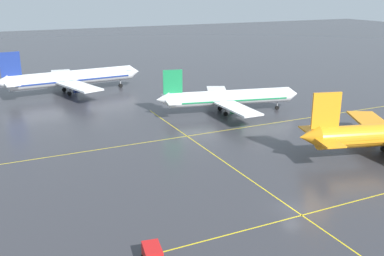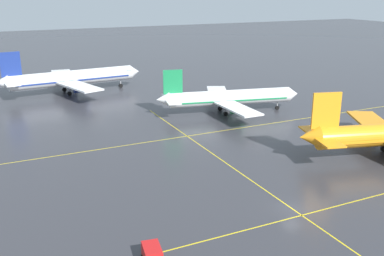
% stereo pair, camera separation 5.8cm
% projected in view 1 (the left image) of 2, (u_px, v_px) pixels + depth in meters
% --- Properties ---
extents(ground_plane, '(600.00, 600.00, 0.00)m').
position_uv_depth(ground_plane, '(292.00, 209.00, 60.43)').
color(ground_plane, '#333338').
extents(airliner_second_row, '(35.47, 30.13, 11.10)m').
position_uv_depth(airliner_second_row, '(228.00, 98.00, 105.94)').
color(airliner_second_row, white).
rests_on(airliner_second_row, ground).
extents(airliner_third_row, '(41.60, 35.77, 12.93)m').
position_uv_depth(airliner_third_row, '(71.00, 78.00, 126.04)').
color(airliner_third_row, white).
rests_on(airliner_third_row, ground).
extents(taxiway_markings, '(136.28, 80.49, 0.01)m').
position_uv_depth(taxiway_markings, '(232.00, 167.00, 74.46)').
color(taxiway_markings, yellow).
rests_on(taxiway_markings, ground).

